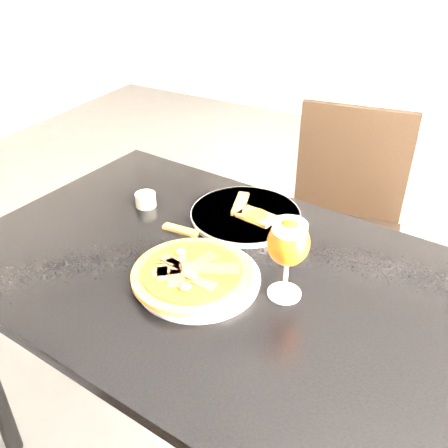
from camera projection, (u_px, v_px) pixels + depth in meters
The scene contains 10 objects.
ground at pixel (168, 433), 1.65m from camera, with size 6.00×6.00×0.00m, color #59595C.
dining_table at pixel (210, 294), 1.23m from camera, with size 1.27×0.91×0.75m.
chair_far at pixel (340, 226), 1.80m from camera, with size 0.47×0.47×0.90m.
plate_main at pixel (198, 279), 1.13m from camera, with size 0.28×0.28×0.01m, color white.
pizza at pixel (193, 273), 1.12m from camera, with size 0.27×0.27×0.03m.
plate_second at pixel (245, 215), 1.36m from camera, with size 0.30×0.30×0.02m, color white.
crust_scraps at pixel (251, 212), 1.35m from camera, with size 0.15×0.14×0.01m.
loose_crust at pixel (181, 230), 1.31m from camera, with size 0.10×0.02×0.01m, color #995924.
sauce_cup at pixel (146, 199), 1.41m from camera, with size 0.06×0.06×0.04m.
beer_glass at pixel (288, 244), 1.02m from camera, with size 0.09×0.09×0.19m.
Camera 1 is at (0.65, -0.80, 1.47)m, focal length 40.00 mm.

